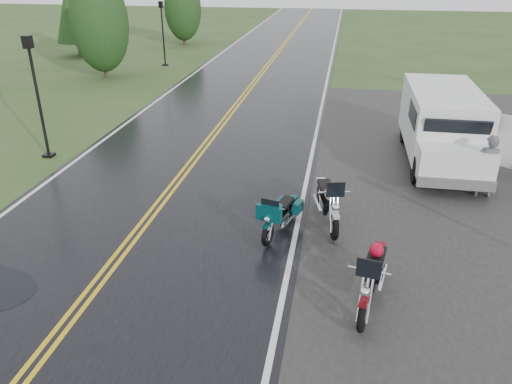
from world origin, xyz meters
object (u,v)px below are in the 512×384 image
(van_white, at_px, (421,146))
(lamp_post_far_left, at_px, (163,34))
(motorcycle_red, at_px, (364,300))
(motorcycle_teal, at_px, (268,226))
(person_at_van, at_px, (487,167))
(motorcycle_silver, at_px, (335,215))
(lamp_post_near_left, at_px, (38,98))

(van_white, relative_size, lamp_post_far_left, 1.58)
(motorcycle_red, relative_size, motorcycle_teal, 1.21)
(person_at_van, relative_size, lamp_post_far_left, 0.47)
(van_white, xyz_separation_m, lamp_post_far_left, (-13.26, 15.66, 0.72))
(motorcycle_red, height_order, van_white, van_white)
(motorcycle_red, xyz_separation_m, lamp_post_far_left, (-11.56, 22.55, 1.20))
(van_white, bearing_deg, lamp_post_far_left, 130.22)
(motorcycle_teal, height_order, motorcycle_silver, motorcycle_silver)
(van_white, relative_size, person_at_van, 3.33)
(motorcycle_red, bearing_deg, motorcycle_teal, 140.07)
(person_at_van, xyz_separation_m, lamp_post_near_left, (-13.63, 0.76, 1.10))
(lamp_post_near_left, bearing_deg, van_white, -0.60)
(motorcycle_teal, distance_m, lamp_post_far_left, 22.17)
(motorcycle_teal, bearing_deg, van_white, 64.45)
(van_white, xyz_separation_m, lamp_post_near_left, (-11.92, 0.13, 0.82))
(motorcycle_teal, relative_size, van_white, 0.32)
(van_white, distance_m, lamp_post_far_left, 20.53)
(van_white, bearing_deg, motorcycle_red, -103.82)
(lamp_post_far_left, bearing_deg, motorcycle_silver, -60.61)
(person_at_van, height_order, lamp_post_far_left, lamp_post_far_left)
(motorcycle_red, height_order, motorcycle_silver, motorcycle_silver)
(person_at_van, bearing_deg, lamp_post_near_left, -0.19)
(person_at_van, bearing_deg, motorcycle_silver, 41.22)
(motorcycle_red, xyz_separation_m, person_at_van, (3.40, 6.25, 0.20))
(van_white, bearing_deg, motorcycle_teal, -131.13)
(motorcycle_teal, bearing_deg, motorcycle_red, -35.15)
(motorcycle_silver, height_order, lamp_post_near_left, lamp_post_near_left)
(motorcycle_teal, relative_size, lamp_post_near_left, 0.48)
(motorcycle_teal, relative_size, person_at_van, 1.08)
(van_white, distance_m, lamp_post_near_left, 11.95)
(motorcycle_teal, relative_size, lamp_post_far_left, 0.51)
(motorcycle_silver, height_order, lamp_post_far_left, lamp_post_far_left)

